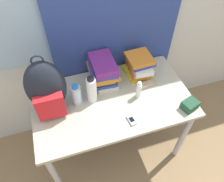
% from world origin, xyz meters
% --- Properties ---
extents(ground_plane, '(12.00, 12.00, 0.00)m').
position_xyz_m(ground_plane, '(0.00, 0.00, 0.00)').
color(ground_plane, '#8C704C').
extents(wall_back, '(6.00, 0.06, 2.50)m').
position_xyz_m(wall_back, '(-0.00, 0.80, 1.25)').
color(wall_back, beige).
rests_on(wall_back, ground_plane).
extents(curtain_blue, '(1.06, 0.04, 2.50)m').
position_xyz_m(curtain_blue, '(0.16, 0.75, 1.25)').
color(curtain_blue, navy).
rests_on(curtain_blue, ground_plane).
extents(desk, '(1.25, 0.72, 0.73)m').
position_xyz_m(desk, '(0.00, 0.36, 0.64)').
color(desk, '#B7B299').
rests_on(desk, ground_plane).
extents(backpack, '(0.28, 0.23, 0.51)m').
position_xyz_m(backpack, '(-0.46, 0.42, 0.95)').
color(backpack, '#1E232D').
rests_on(backpack, desk).
extents(book_stack_left, '(0.23, 0.29, 0.23)m').
position_xyz_m(book_stack_left, '(-0.01, 0.56, 0.85)').
color(book_stack_left, silver).
rests_on(book_stack_left, desk).
extents(book_stack_center, '(0.23, 0.29, 0.19)m').
position_xyz_m(book_stack_center, '(0.30, 0.57, 0.83)').
color(book_stack_center, yellow).
rests_on(book_stack_center, desk).
extents(water_bottle, '(0.08, 0.08, 0.20)m').
position_xyz_m(water_bottle, '(-0.26, 0.41, 0.82)').
color(water_bottle, silver).
rests_on(water_bottle, desk).
extents(sports_bottle, '(0.08, 0.08, 0.25)m').
position_xyz_m(sports_bottle, '(-0.15, 0.40, 0.85)').
color(sports_bottle, white).
rests_on(sports_bottle, desk).
extents(sunscreen_bottle, '(0.04, 0.04, 0.16)m').
position_xyz_m(sunscreen_bottle, '(0.21, 0.32, 0.81)').
color(sunscreen_bottle, white).
rests_on(sunscreen_bottle, desk).
extents(cell_phone, '(0.06, 0.09, 0.02)m').
position_xyz_m(cell_phone, '(0.07, 0.12, 0.74)').
color(cell_phone, '#B7BCC6').
rests_on(cell_phone, desk).
extents(sunglasses_case, '(0.16, 0.08, 0.04)m').
position_xyz_m(sunglasses_case, '(0.32, 0.41, 0.75)').
color(sunglasses_case, gray).
rests_on(sunglasses_case, desk).
extents(camera_pouch, '(0.14, 0.12, 0.07)m').
position_xyz_m(camera_pouch, '(0.54, 0.10, 0.77)').
color(camera_pouch, '#234C33').
rests_on(camera_pouch, desk).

